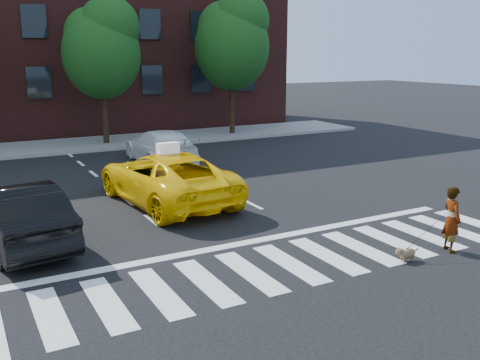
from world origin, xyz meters
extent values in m
plane|color=black|center=(0.00, 0.00, 0.00)|extent=(120.00, 120.00, 0.00)
cube|color=silver|center=(0.00, 0.00, 0.01)|extent=(13.00, 2.40, 0.01)
cube|color=silver|center=(0.00, 1.60, 0.01)|extent=(12.00, 0.30, 0.01)
cube|color=slate|center=(0.00, 17.50, 0.07)|extent=(30.00, 4.00, 0.15)
cube|color=#4A1E1A|center=(0.00, 25.00, 6.00)|extent=(26.00, 10.00, 12.00)
cylinder|color=black|center=(0.50, 17.00, 1.77)|extent=(0.28, 0.28, 3.55)
ellipsoid|color=#103E10|center=(0.50, 17.00, 4.40)|extent=(3.69, 3.69, 4.25)
sphere|color=#103E10|center=(0.90, 16.80, 5.68)|extent=(2.84, 2.84, 2.84)
sphere|color=#103E10|center=(0.15, 17.25, 5.32)|extent=(2.56, 2.56, 2.56)
cylinder|color=black|center=(7.50, 17.00, 1.93)|extent=(0.28, 0.28, 3.85)
ellipsoid|color=#103E10|center=(7.50, 17.00, 4.77)|extent=(4.00, 4.00, 4.60)
sphere|color=#103E10|center=(7.90, 16.80, 6.16)|extent=(3.08, 3.08, 3.08)
sphere|color=#103E10|center=(7.15, 17.25, 5.78)|extent=(2.77, 2.77, 2.77)
imported|color=#FFC805|center=(-0.57, 5.91, 0.78)|extent=(3.12, 5.85, 1.56)
imported|color=black|center=(-5.00, 4.08, 0.75)|extent=(2.17, 4.72, 1.50)
imported|color=white|center=(1.37, 11.63, 0.70)|extent=(2.10, 4.88, 1.40)
imported|color=#999999|center=(3.68, -1.10, 0.76)|extent=(0.51, 0.64, 1.53)
ellipsoid|color=brown|center=(2.36, -1.10, 0.18)|extent=(0.45, 0.31, 0.23)
sphere|color=brown|center=(2.17, -1.05, 0.24)|extent=(0.21, 0.21, 0.17)
sphere|color=brown|center=(2.10, -1.03, 0.21)|extent=(0.10, 0.10, 0.08)
cylinder|color=brown|center=(2.55, -1.15, 0.24)|extent=(0.12, 0.07, 0.10)
sphere|color=brown|center=(2.18, -1.00, 0.29)|extent=(0.07, 0.07, 0.06)
sphere|color=brown|center=(2.15, -1.10, 0.29)|extent=(0.07, 0.07, 0.06)
cylinder|color=brown|center=(2.23, -1.12, 0.05)|extent=(0.05, 0.05, 0.11)
cylinder|color=brown|center=(2.26, -1.02, 0.05)|extent=(0.05, 0.05, 0.11)
cylinder|color=brown|center=(2.46, -1.18, 0.05)|extent=(0.05, 0.05, 0.11)
cylinder|color=brown|center=(2.49, -1.08, 0.05)|extent=(0.05, 0.05, 0.11)
cube|color=white|center=(-0.57, 5.71, 1.72)|extent=(0.67, 0.34, 0.32)
camera|label=1|loc=(-6.15, -9.04, 4.46)|focal=40.00mm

